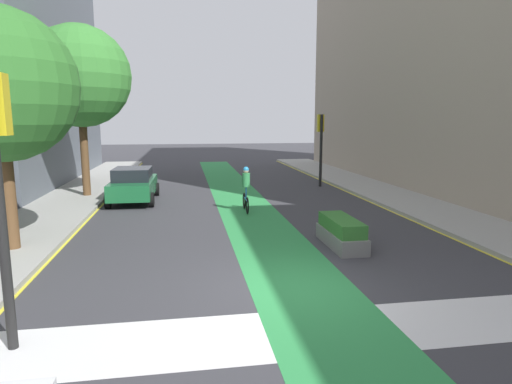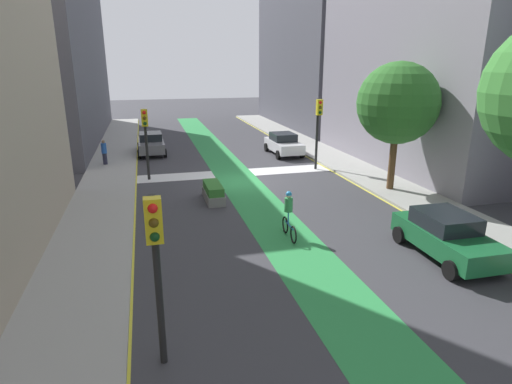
{
  "view_description": "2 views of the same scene",
  "coord_description": "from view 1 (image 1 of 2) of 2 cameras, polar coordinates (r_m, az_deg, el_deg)",
  "views": [
    {
      "loc": [
        -2.34,
        -8.98,
        3.71
      ],
      "look_at": [
        0.03,
        5.46,
        1.29
      ],
      "focal_mm": 30.69,
      "sensor_mm": 36.0,
      "label": 1
    },
    {
      "loc": [
        5.2,
        22.88,
        6.54
      ],
      "look_at": [
        0.69,
        5.64,
        1.09
      ],
      "focal_mm": 29.65,
      "sensor_mm": 36.0,
      "label": 2
    }
  ],
  "objects": [
    {
      "name": "car_green_left_far",
      "position": [
        20.7,
        -15.68,
        0.97
      ],
      "size": [
        2.08,
        4.23,
        1.57
      ],
      "color": "#196033",
      "rests_on": "ground_plane"
    },
    {
      "name": "street_tree_far",
      "position": [
        22.23,
        -22.0,
        13.76
      ],
      "size": [
        4.64,
        4.64,
        7.85
      ],
      "color": "brown",
      "rests_on": "sidewalk_left"
    },
    {
      "name": "crosswalk_band",
      "position": [
        8.24,
        8.61,
        -17.44
      ],
      "size": [
        12.0,
        1.8,
        0.01
      ],
      "primitive_type": "cube",
      "color": "silver",
      "rests_on": "ground_plane"
    },
    {
      "name": "curb_stripe_left",
      "position": [
        10.38,
        -30.04,
        -12.83
      ],
      "size": [
        0.16,
        60.0,
        0.01
      ],
      "primitive_type": "cube",
      "color": "yellow",
      "rests_on": "ground_plane"
    },
    {
      "name": "ground_plane",
      "position": [
        9.99,
        5.02,
        -12.43
      ],
      "size": [
        120.0,
        120.0,
        0.0
      ],
      "primitive_type": "plane",
      "color": "#38383D"
    },
    {
      "name": "median_planter",
      "position": [
        13.25,
        11.06,
        -5.24
      ],
      "size": [
        0.83,
        2.36,
        0.85
      ],
      "color": "slate",
      "rests_on": "ground_plane"
    },
    {
      "name": "cyclist_in_lane",
      "position": [
        17.72,
        -1.33,
        0.5
      ],
      "size": [
        0.32,
        1.73,
        1.86
      ],
      "color": "black",
      "rests_on": "ground_plane"
    },
    {
      "name": "traffic_signal_far_right",
      "position": [
        24.79,
        8.42,
        7.23
      ],
      "size": [
        0.35,
        0.52,
        4.0
      ],
      "color": "black",
      "rests_on": "ground_plane"
    },
    {
      "name": "bike_lane_paint",
      "position": [
        10.04,
        6.12,
        -12.32
      ],
      "size": [
        2.4,
        60.0,
        0.01
      ],
      "primitive_type": "cube",
      "color": "#2D8C47",
      "rests_on": "ground_plane"
    }
  ]
}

